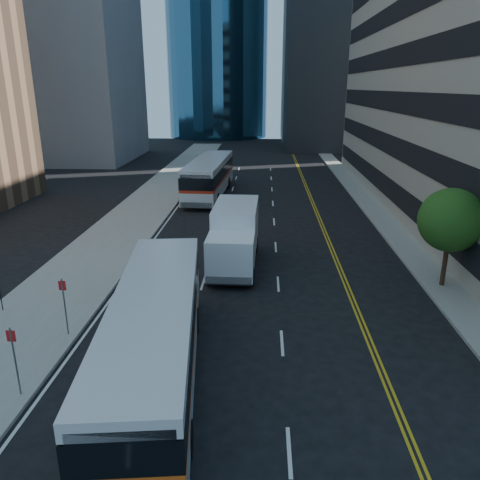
{
  "coord_description": "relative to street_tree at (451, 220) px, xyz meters",
  "views": [
    {
      "loc": [
        -0.36,
        -14.9,
        9.99
      ],
      "look_at": [
        -1.47,
        6.87,
        2.8
      ],
      "focal_mm": 35.0,
      "sensor_mm": 36.0,
      "label": 1
    }
  ],
  "objects": [
    {
      "name": "sidewalk_west",
      "position": [
        -19.5,
        17.0,
        -3.57
      ],
      "size": [
        5.0,
        90.0,
        0.15
      ],
      "primitive_type": "cube",
      "color": "gray",
      "rests_on": "ground"
    },
    {
      "name": "sidewalk_east",
      "position": [
        -0.0,
        17.0,
        -3.57
      ],
      "size": [
        2.0,
        90.0,
        0.15
      ],
      "primitive_type": "cube",
      "color": "gray",
      "rests_on": "ground"
    },
    {
      "name": "street_tree",
      "position": [
        0.0,
        0.0,
        0.0
      ],
      "size": [
        3.2,
        3.2,
        5.1
      ],
      "color": "#332114",
      "rests_on": "sidewalk_east"
    },
    {
      "name": "ground",
      "position": [
        -9.0,
        -8.0,
        -3.64
      ],
      "size": [
        160.0,
        160.0,
        0.0
      ],
      "primitive_type": "plane",
      "color": "black",
      "rests_on": "ground"
    },
    {
      "name": "midrise_west",
      "position": [
        -37.0,
        44.0,
        13.86
      ],
      "size": [
        18.0,
        18.0,
        35.0
      ],
      "primitive_type": "cube",
      "color": "gray",
      "rests_on": "ground"
    },
    {
      "name": "bus_front",
      "position": [
        -13.05,
        -8.65,
        -1.87
      ],
      "size": [
        4.13,
        12.77,
        3.24
      ],
      "rotation": [
        0.0,
        0.0,
        0.11
      ],
      "color": "silver",
      "rests_on": "ground"
    },
    {
      "name": "box_truck",
      "position": [
        -10.98,
        2.65,
        -1.83
      ],
      "size": [
        2.64,
        7.24,
        3.44
      ],
      "rotation": [
        0.0,
        0.0,
        -0.02
      ],
      "color": "white",
      "rests_on": "ground"
    },
    {
      "name": "bus_rear",
      "position": [
        -14.54,
        21.06,
        -1.77
      ],
      "size": [
        3.59,
        13.39,
        3.42
      ],
      "rotation": [
        0.0,
        0.0,
        -0.05
      ],
      "color": "silver",
      "rests_on": "ground"
    }
  ]
}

